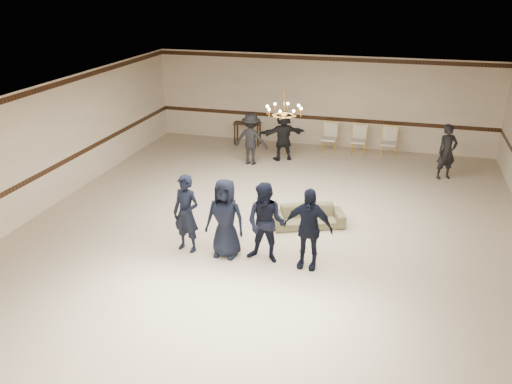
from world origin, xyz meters
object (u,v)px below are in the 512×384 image
banquet_chair_mid (359,141)px  banquet_chair_right (389,143)px  settee (309,217)px  banquet_chair_left (329,138)px  boy_c (266,223)px  console_table (247,133)px  chandelier (284,102)px  boy_d (308,228)px  adult_mid (283,135)px  adult_left (251,139)px  boy_b (225,218)px  adult_right (447,152)px  boy_a (186,214)px

banquet_chair_mid → banquet_chair_right: (1.00, 0.00, 0.00)m
settee → banquet_chair_left: banquet_chair_left is taller
boy_c → console_table: 8.49m
chandelier → boy_d: chandelier is taller
banquet_chair_left → adult_mid: bearing=-139.9°
banquet_chair_left → console_table: (-3.00, 0.20, -0.10)m
boy_d → adult_left: 6.66m
boy_b → console_table: 8.24m
adult_mid → boy_d: bearing=78.6°
chandelier → settee: 2.84m
boy_b → banquet_chair_mid: 8.11m
chandelier → adult_right: size_ratio=0.56×
adult_left → banquet_chair_mid: adult_left is taller
chandelier → boy_b: bearing=-104.2°
banquet_chair_mid → banquet_chair_right: size_ratio=1.00×
boy_c → banquet_chair_right: boy_c is taller
boy_c → boy_d: same height
boy_d → adult_left: (-2.94, 5.98, -0.05)m
adult_mid → banquet_chair_mid: bearing=177.1°
boy_a → console_table: 8.08m
boy_b → boy_a: bearing=-177.2°
boy_b → banquet_chair_mid: bearing=77.5°
settee → boy_b: bearing=-149.9°
chandelier → adult_left: bearing=118.3°
console_table → adult_left: bearing=-75.8°
adult_right → console_table: 6.96m
boy_b → banquet_chair_mid: size_ratio=1.73×
boy_d → settee: size_ratio=1.03×
adult_mid → banquet_chair_left: (1.37, 1.14, -0.33)m
chandelier → boy_c: (0.24, -2.63, -1.99)m
chandelier → adult_right: (4.20, 3.65, -2.04)m
adult_right → banquet_chair_mid: adult_right is taller
boy_d → banquet_chair_right: 7.93m
banquet_chair_right → console_table: 5.01m
boy_b → console_table: (-1.87, 8.01, -0.48)m
settee → banquet_chair_mid: 5.94m
boy_b → settee: size_ratio=1.03×
chandelier → boy_a: chandelier is taller
boy_d → adult_right: size_ratio=1.06×
adult_left → banquet_chair_left: adult_left is taller
console_table → banquet_chair_mid: bearing=-8.3°
adult_right → banquet_chair_right: adult_right is taller
boy_b → boy_c: same height
banquet_chair_mid → adult_left: bearing=-147.5°
console_table → chandelier: bearing=-70.3°
adult_mid → console_table: adult_mid is taller
boy_d → settee: (-0.31, 1.92, -0.64)m
banquet_chair_right → console_table: banquet_chair_right is taller
adult_mid → console_table: 2.15m
boy_d → banquet_chair_left: (-0.67, 7.81, -0.37)m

